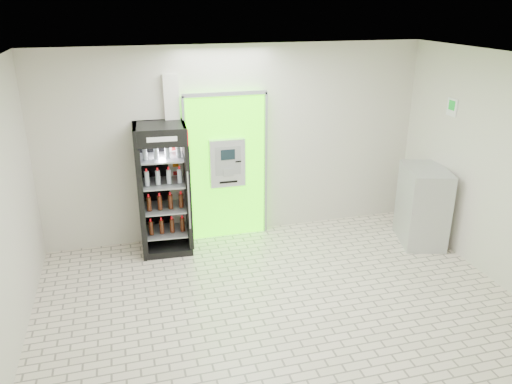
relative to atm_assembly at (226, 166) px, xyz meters
name	(u,v)px	position (x,y,z in m)	size (l,w,h in m)	color
ground	(286,316)	(0.20, -2.41, -1.17)	(6.00, 6.00, 0.00)	beige
room_shell	(289,173)	(0.20, -2.41, 0.67)	(6.00, 6.00, 6.00)	beige
atm_assembly	(226,166)	(0.00, 0.00, 0.00)	(1.30, 0.24, 2.33)	#40F306
pillar	(175,161)	(-0.78, 0.04, 0.13)	(0.22, 0.11, 2.60)	silver
beverage_cooler	(164,191)	(-1.00, -0.24, -0.24)	(0.77, 0.72, 1.95)	black
steel_cabinet	(423,205)	(2.89, -1.04, -0.57)	(0.85, 1.04, 1.21)	#B3B5BB
exit_sign	(452,107)	(3.19, -1.01, 0.95)	(0.02, 0.22, 0.26)	white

